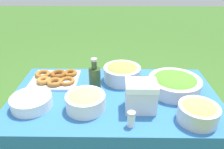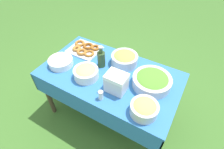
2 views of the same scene
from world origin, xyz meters
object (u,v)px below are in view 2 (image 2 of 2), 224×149
Objects in this scene: fruit_bowl at (144,108)px; cooler_box at (116,83)px; plate_stack at (61,62)px; olive_oil_bottle at (101,59)px; pasta_bowl at (86,72)px; olive_bowl at (124,59)px; salad_bowl at (152,81)px; donut_platter at (85,49)px.

cooler_box is (-0.31, 0.10, 0.03)m from fruit_bowl.
plate_stack is 0.43m from olive_oil_bottle.
fruit_bowl is at bearing -9.19° from pasta_bowl.
fruit_bowl is at bearing -48.31° from olive_bowl.
cooler_box is at bearing -140.36° from salad_bowl.
cooler_box is at bearing 0.26° from pasta_bowl.
pasta_bowl is at bearing -179.74° from cooler_box.
olive_oil_bottle reaches higher than donut_platter.
olive_bowl is 0.37m from cooler_box.
olive_bowl is 1.49× the size of cooler_box.
cooler_box is (0.10, -0.35, 0.03)m from olive_bowl.
cooler_box is (0.29, -0.21, -0.00)m from olive_oil_bottle.
olive_bowl is (-0.35, 0.15, 0.01)m from salad_bowl.
plate_stack is at bearing -101.28° from donut_platter.
olive_oil_bottle reaches higher than olive_bowl.
pasta_bowl is 1.06× the size of fruit_bowl.
plate_stack is at bearing -152.09° from olive_oil_bottle.
fruit_bowl is 0.61m from olive_bowl.
salad_bowl is 0.33m from cooler_box.
olive_oil_bottle is at bearing 152.25° from fruit_bowl.
olive_oil_bottle reaches higher than plate_stack.
olive_oil_bottle reaches higher than pasta_bowl.
plate_stack is (-0.06, -0.32, 0.02)m from donut_platter.
olive_bowl is (0.50, 0.02, 0.05)m from donut_platter.
olive_oil_bottle is at bearing 143.99° from cooler_box.
olive_bowl is at bearing 105.76° from cooler_box.
plate_stack reaches higher than donut_platter.
salad_bowl is 1.48× the size of pasta_bowl.
plate_stack is (-0.91, -0.20, -0.02)m from salad_bowl.
cooler_box is (0.33, 0.00, 0.03)m from pasta_bowl.
cooler_box is (-0.25, -0.21, 0.03)m from salad_bowl.
salad_bowl is 0.38m from olive_bowl.
salad_bowl reaches higher than donut_platter.
donut_platter is 1.52× the size of olive_oil_bottle.
olive_oil_bottle reaches higher than salad_bowl.
plate_stack is 1.04× the size of olive_oil_bottle.
fruit_bowl is (0.06, -0.31, 0.00)m from salad_bowl.
donut_platter is at bearing -178.07° from olive_bowl.
salad_bowl is at bearing 39.64° from cooler_box.
pasta_bowl is at bearing -160.03° from salad_bowl.
donut_platter is (-0.27, 0.34, -0.04)m from pasta_bowl.
salad_bowl is at bearing -0.07° from olive_oil_bottle.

